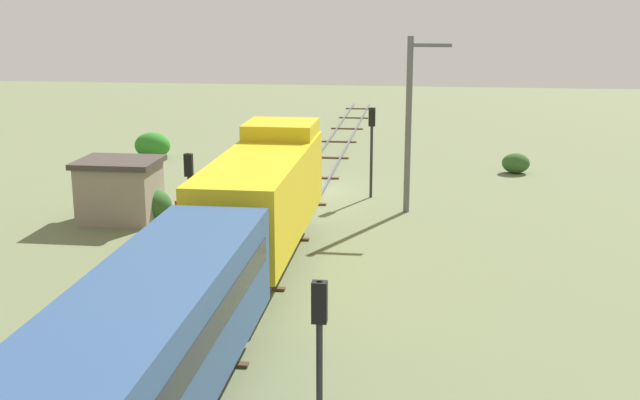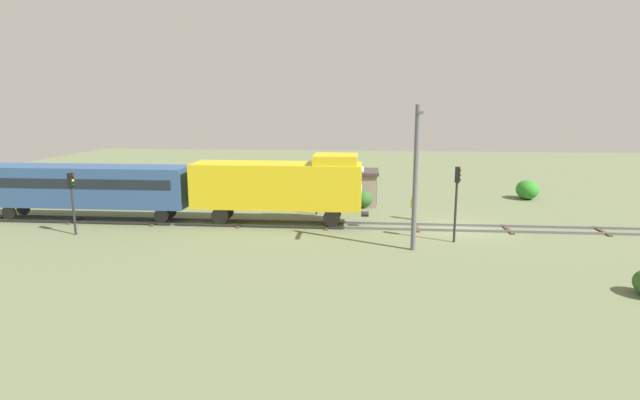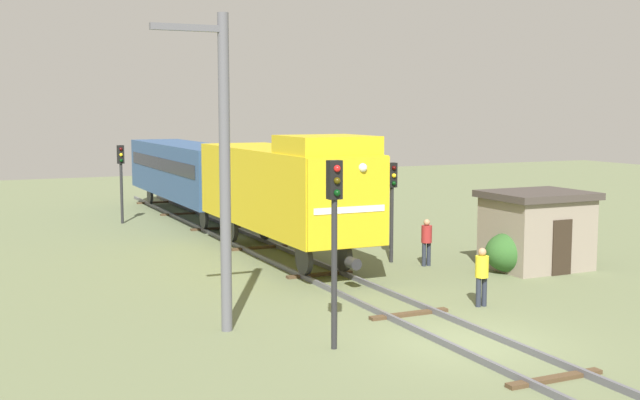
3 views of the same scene
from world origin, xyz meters
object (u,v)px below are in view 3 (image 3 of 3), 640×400
at_px(traffic_signal_near, 335,219).
at_px(relay_hut, 537,229).
at_px(traffic_signal_far, 121,169).
at_px(locomotive, 284,186).
at_px(traffic_signal_mid, 392,193).
at_px(catenary_mast, 222,165).
at_px(worker_near_track, 482,272).
at_px(worker_by_signal, 427,239).
at_px(passenger_car_leading, 187,169).

bearing_deg(traffic_signal_near, relay_hut, 27.83).
distance_m(traffic_signal_near, traffic_signal_far, 23.13).
bearing_deg(relay_hut, locomotive, 145.20).
distance_m(traffic_signal_mid, catenary_mast, 10.62).
relative_size(locomotive, traffic_signal_mid, 3.15).
height_order(traffic_signal_near, traffic_signal_far, traffic_signal_near).
relative_size(worker_near_track, worker_by_signal, 1.00).
distance_m(worker_by_signal, catenary_mast, 11.05).
bearing_deg(worker_near_track, worker_by_signal, -39.94).
bearing_deg(worker_by_signal, traffic_signal_near, 99.82).
bearing_deg(traffic_signal_mid, worker_near_track, -98.29).
relative_size(passenger_car_leading, worker_by_signal, 8.24).
bearing_deg(traffic_signal_near, traffic_signal_far, 90.99).
relative_size(traffic_signal_near, worker_near_track, 2.62).
xyz_separation_m(worker_by_signal, catenary_mast, (-9.26, -5.07, 3.23)).
height_order(locomotive, passenger_car_leading, locomotive).
bearing_deg(worker_near_track, relay_hut, -76.18).
height_order(locomotive, worker_near_track, locomotive).
height_order(passenger_car_leading, relay_hut, passenger_car_leading).
bearing_deg(locomotive, catenary_mast, -121.38).
height_order(traffic_signal_far, catenary_mast, catenary_mast).
relative_size(locomotive, worker_near_track, 6.82).
xyz_separation_m(passenger_car_leading, worker_by_signal, (4.20, -16.56, -1.53)).
bearing_deg(traffic_signal_mid, relay_hut, -37.20).
bearing_deg(traffic_signal_near, locomotive, 73.58).
bearing_deg(locomotive, traffic_signal_far, 106.37).
relative_size(locomotive, worker_by_signal, 6.82).
relative_size(worker_near_track, catenary_mast, 0.21).
bearing_deg(traffic_signal_mid, worker_by_signal, -54.54).
bearing_deg(relay_hut, traffic_signal_far, 122.43).
bearing_deg(traffic_signal_mid, traffic_signal_near, -126.99).
bearing_deg(traffic_signal_near, worker_near_track, 18.70).
bearing_deg(worker_by_signal, locomotive, 16.40).
xyz_separation_m(traffic_signal_mid, worker_by_signal, (0.80, -1.12, -1.58)).
bearing_deg(catenary_mast, traffic_signal_near, -54.01).
bearing_deg(traffic_signal_far, traffic_signal_near, -89.01).
relative_size(passenger_car_leading, traffic_signal_far, 3.63).
xyz_separation_m(locomotive, worker_by_signal, (4.20, -3.22, -1.78)).
relative_size(locomotive, passenger_car_leading, 0.83).
distance_m(catenary_mast, relay_hut, 13.24).
bearing_deg(worker_by_signal, worker_near_track, 126.51).
bearing_deg(worker_by_signal, passenger_car_leading, -21.86).
relative_size(passenger_car_leading, catenary_mast, 1.76).
xyz_separation_m(locomotive, traffic_signal_far, (-3.60, 12.26, -0.08)).
relative_size(locomotive, catenary_mast, 1.46).
bearing_deg(locomotive, worker_by_signal, -37.51).
bearing_deg(catenary_mast, passenger_car_leading, 76.83).
relative_size(passenger_car_leading, traffic_signal_near, 3.14).
xyz_separation_m(locomotive, catenary_mast, (-5.06, -8.30, 1.46)).
distance_m(traffic_signal_mid, worker_by_signal, 2.10).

